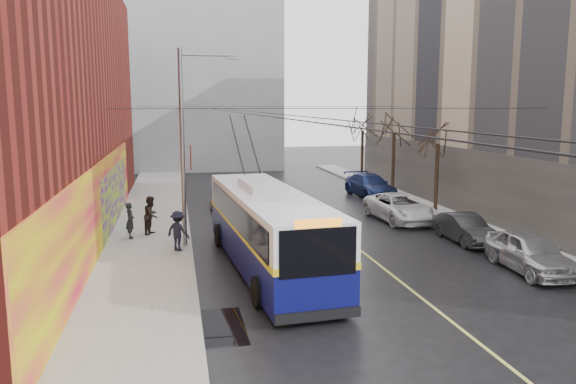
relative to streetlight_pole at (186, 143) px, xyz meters
name	(u,v)px	position (x,y,z in m)	size (l,w,h in m)	color
ground	(399,319)	(6.14, -10.00, -4.85)	(140.00, 140.00, 0.00)	black
sidewalk_left	(149,239)	(-1.86, 2.00, -4.77)	(4.00, 60.00, 0.15)	gray
sidewalk_right	(468,224)	(15.14, 2.00, -4.77)	(2.00, 60.00, 0.15)	gray
lane_line	(326,223)	(7.64, 4.00, -4.84)	(0.12, 50.00, 0.01)	#BFB74C
building_far	(179,80)	(0.14, 34.99, 4.17)	(20.50, 12.10, 18.00)	gray
streetlight_pole	(186,143)	(0.00, 0.00, 0.00)	(2.65, 0.60, 9.00)	slate
catenary_wires	(251,110)	(3.60, 4.77, 1.40)	(18.00, 60.00, 0.22)	black
tree_near	(438,131)	(15.14, 6.00, 0.13)	(3.20, 3.20, 6.40)	black
tree_mid	(394,123)	(15.14, 13.00, 0.41)	(3.20, 3.20, 6.68)	black
tree_far	(363,121)	(15.14, 20.00, 0.30)	(3.20, 3.20, 6.57)	black
puddle	(209,327)	(0.34, -9.52, -4.84)	(2.11, 2.98, 0.01)	black
pigeons_flying	(273,94)	(3.90, -0.23, 2.16)	(2.36, 3.29, 1.13)	slate
trolleybus	(268,228)	(3.06, -3.88, -3.17)	(3.69, 12.87, 6.03)	#090B48
parked_car_a	(530,252)	(13.14, -6.34, -4.05)	(1.88, 4.68, 1.60)	#A9A9AE
parked_car_b	(465,228)	(13.03, -1.44, -4.17)	(1.44, 4.12, 1.36)	#232426
parked_car_c	(400,208)	(11.94, 3.88, -4.08)	(2.54, 5.52, 1.53)	silver
parked_car_d	(370,186)	(13.14, 12.27, -4.04)	(2.25, 5.53, 1.60)	navy
following_car	(225,195)	(2.63, 10.60, -4.10)	(1.76, 4.39, 1.49)	#ABACB0
pedestrian_a	(130,221)	(-2.71, 1.91, -3.82)	(0.64, 0.42, 1.75)	black
pedestrian_b	(151,215)	(-1.75, 2.65, -3.74)	(0.93, 0.73, 1.92)	black
pedestrian_c	(178,231)	(-0.47, -0.87, -3.81)	(1.15, 0.66, 1.78)	black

